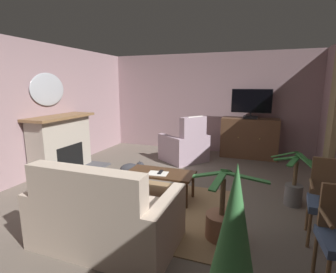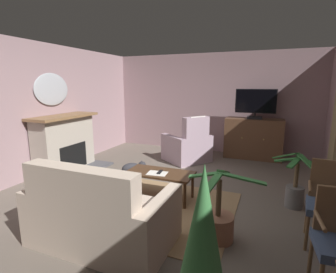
{
  "view_description": "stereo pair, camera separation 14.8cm",
  "coord_description": "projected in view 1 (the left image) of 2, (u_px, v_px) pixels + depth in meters",
  "views": [
    {
      "loc": [
        1.39,
        -3.38,
        1.78
      ],
      "look_at": [
        -0.01,
        0.45,
        0.96
      ],
      "focal_mm": 27.51,
      "sensor_mm": 36.0,
      "label": 1
    },
    {
      "loc": [
        1.53,
        -3.33,
        1.78
      ],
      "look_at": [
        -0.01,
        0.45,
        0.96
      ],
      "focal_mm": 27.51,
      "sensor_mm": 36.0,
      "label": 2
    }
  ],
  "objects": [
    {
      "name": "folded_newspaper",
      "position": [
        158.0,
        173.0,
        3.96
      ],
      "size": [
        0.32,
        0.25,
        0.01
      ],
      "primitive_type": "cube",
      "rotation": [
        0.0,
        0.0,
        0.12
      ],
      "color": "silver",
      "rests_on": "coffee_table"
    },
    {
      "name": "potted_plant_tall_palm_by_window",
      "position": [
        222.0,
        222.0,
        3.01
      ],
      "size": [
        0.85,
        0.75,
        0.85
      ],
      "color": "#99664C",
      "rests_on": "ground_plane"
    },
    {
      "name": "rug_central",
      "position": [
        153.0,
        207.0,
        3.81
      ],
      "size": [
        2.37,
        1.91,
        0.01
      ],
      "primitive_type": "cube",
      "color": "#8E704C",
      "rests_on": "ground_plane"
    },
    {
      "name": "tv_remote",
      "position": [
        161.0,
        172.0,
        3.99
      ],
      "size": [
        0.07,
        0.17,
        0.02
      ],
      "primitive_type": "cube",
      "rotation": [
        0.0,
        0.0,
        1.68
      ],
      "color": "black",
      "rests_on": "coffee_table"
    },
    {
      "name": "television",
      "position": [
        251.0,
        103.0,
        6.14
      ],
      "size": [
        0.93,
        0.2,
        0.7
      ],
      "color": "black",
      "rests_on": "tv_cabinet"
    },
    {
      "name": "wall_mirror_oval",
      "position": [
        48.0,
        89.0,
        5.12
      ],
      "size": [
        0.06,
        0.87,
        0.65
      ],
      "primitive_type": "ellipsoid",
      "color": "#B2B7BF"
    },
    {
      "name": "potted_plant_on_hearth_side",
      "position": [
        294.0,
        189.0,
        3.84
      ],
      "size": [
        0.66,
        0.88,
        0.83
      ],
      "color": "slate",
      "rests_on": "ground_plane"
    },
    {
      "name": "sofa_floral",
      "position": [
        104.0,
        218.0,
        2.86
      ],
      "size": [
        1.58,
        0.91,
        0.99
      ],
      "color": "#C6B29E",
      "rests_on": "ground_plane"
    },
    {
      "name": "wall_left",
      "position": [
        17.0,
        112.0,
        4.6
      ],
      "size": [
        0.1,
        7.52,
        2.59
      ],
      "primitive_type": "cube",
      "color": "gray",
      "rests_on": "ground_plane"
    },
    {
      "name": "armchair_angled_to_table",
      "position": [
        185.0,
        147.0,
        6.07
      ],
      "size": [
        1.23,
        1.24,
        1.1
      ],
      "color": "#AD93A3",
      "rests_on": "ground_plane"
    },
    {
      "name": "fireplace",
      "position": [
        62.0,
        146.0,
        5.26
      ],
      "size": [
        0.91,
        1.51,
        1.17
      ],
      "color": "#4C4C51",
      "rests_on": "ground_plane"
    },
    {
      "name": "coffee_table",
      "position": [
        161.0,
        175.0,
        4.03
      ],
      "size": [
        1.06,
        0.52,
        0.44
      ],
      "color": "#422B19",
      "rests_on": "ground_plane"
    },
    {
      "name": "ground_plane",
      "position": [
        159.0,
        205.0,
        3.94
      ],
      "size": [
        5.96,
        7.52,
        0.04
      ],
      "primitive_type": "cube",
      "color": "#665B51"
    },
    {
      "name": "cat",
      "position": [
        131.0,
        168.0,
        5.26
      ],
      "size": [
        0.57,
        0.52,
        0.23
      ],
      "color": "#2D2D33",
      "rests_on": "ground_plane"
    },
    {
      "name": "side_chair_far_end",
      "position": [
        330.0,
        199.0,
        2.92
      ],
      "size": [
        0.48,
        0.48,
        0.95
      ],
      "color": "#42567A",
      "rests_on": "ground_plane"
    },
    {
      "name": "wall_back",
      "position": [
        208.0,
        103.0,
        6.91
      ],
      "size": [
        5.96,
        0.1,
        2.59
      ],
      "primitive_type": "cube",
      "color": "gray",
      "rests_on": "ground_plane"
    },
    {
      "name": "curtain_panel_far",
      "position": [
        335.0,
        105.0,
        4.64
      ],
      "size": [
        0.1,
        0.44,
        2.18
      ],
      "primitive_type": "cube",
      "color": "#8E7F56"
    },
    {
      "name": "tv_cabinet",
      "position": [
        249.0,
        139.0,
        6.36
      ],
      "size": [
        1.35,
        0.54,
        0.98
      ],
      "color": "#402A1C",
      "rests_on": "ground_plane"
    }
  ]
}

